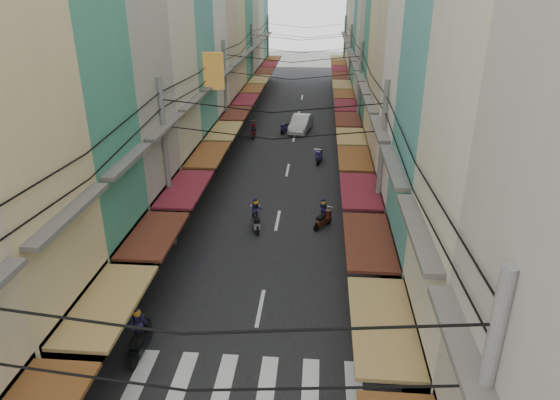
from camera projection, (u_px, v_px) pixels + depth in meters
The scene contains 15 objects.
ground at pixel (266, 281), 21.68m from camera, with size 160.00×160.00×0.00m, color slate.
road at pixel (293, 144), 39.95m from camera, with size 10.00×80.00×0.02m, color black.
sidewalk_left at pixel (213, 142), 40.43m from camera, with size 3.00×80.00×0.06m, color gray.
sidewalk_right at pixel (375, 146), 39.45m from camera, with size 3.00×80.00×0.06m, color gray.
crosswalk at pixel (246, 381), 16.19m from camera, with size 7.55×2.40×0.01m.
building_row_left at pixel (174, 17), 33.50m from camera, with size 7.80×67.67×23.70m.
building_row_right at pixel (413, 25), 32.35m from camera, with size 7.80×68.98×22.59m.
utility_poles at pixel (289, 71), 32.76m from camera, with size 10.20×66.13×8.20m.
white_car at pixel (301, 131), 43.53m from camera, with size 4.93×1.93×1.74m, color silver.
bicycle at pixel (432, 315), 19.43m from camera, with size 0.64×1.70×1.17m, color black.
moving_scooters at pixel (260, 200), 28.47m from camera, with size 6.77×30.11×1.95m.
parked_scooters at pixel (384, 336), 17.55m from camera, with size 12.90×11.73×0.98m.
pedestrians at pixel (185, 229), 23.98m from camera, with size 13.41×27.04×2.20m.
market_umbrella at pixel (437, 336), 14.81m from camera, with size 2.44×2.44×2.57m.
traffic_sign at pixel (389, 241), 20.83m from camera, with size 0.10×0.60×2.74m.
Camera 1 is at (2.13, -18.35, 11.90)m, focal length 32.00 mm.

